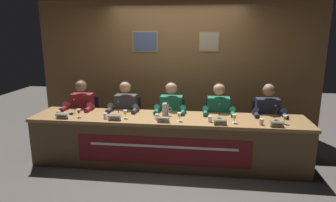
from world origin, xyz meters
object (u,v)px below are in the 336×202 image
(juice_glass_left, at_px, (125,113))
(juice_glass_far_right, at_px, (285,118))
(water_cup_left, at_px, (105,116))
(microphone_left, at_px, (117,111))
(chair_far_left, at_px, (87,122))
(water_pitcher_central, at_px, (165,109))
(juice_glass_far_left, at_px, (79,111))
(chair_right, at_px, (217,127))
(panelist_left, at_px, (125,112))
(panelist_far_right, at_px, (268,117))
(water_cup_far_right, at_px, (261,122))
(panelist_center, at_px, (171,113))
(nameplate_right, at_px, (220,122))
(microphone_far_right, at_px, (276,116))
(panelist_far_left, at_px, (81,110))
(juice_glass_center, at_px, (179,115))
(juice_glass_right, at_px, (234,117))
(conference_table, at_px, (167,134))
(water_cup_center, at_px, (157,117))
(nameplate_far_left, at_px, (62,116))
(chair_center, at_px, (172,126))
(microphone_center, at_px, (167,113))
(chair_far_right, at_px, (264,129))
(nameplate_center, at_px, (163,120))
(panelist_right, at_px, (218,115))
(nameplate_far_right, at_px, (277,124))
(chair_left, at_px, (129,124))
(nameplate_left, at_px, (115,118))
(microphone_right, at_px, (219,114))
(water_cup_far_left, at_px, (59,114))
(microphone_far_left, at_px, (72,109))

(juice_glass_left, xyz_separation_m, juice_glass_far_right, (2.30, 0.01, 0.00))
(water_cup_left, xyz_separation_m, microphone_left, (0.13, 0.17, 0.04))
(chair_far_left, xyz_separation_m, water_pitcher_central, (1.50, -0.49, 0.42))
(juice_glass_far_left, relative_size, chair_right, 0.14)
(water_pitcher_central, bearing_deg, panelist_left, 158.26)
(chair_right, bearing_deg, chair_far_left, 180.00)
(panelist_far_right, xyz_separation_m, water_cup_far_right, (-0.21, -0.59, 0.08))
(chair_far_left, bearing_deg, panelist_center, -7.32)
(juice_glass_far_left, xyz_separation_m, nameplate_right, (2.12, -0.13, -0.05))
(juice_glass_far_right, height_order, microphone_far_right, microphone_far_right)
(panelist_far_left, distance_m, water_cup_left, 0.85)
(panelist_left, relative_size, juice_glass_center, 9.82)
(panelist_center, bearing_deg, juice_glass_far_left, -158.17)
(nameplate_right, height_order, juice_glass_right, juice_glass_right)
(conference_table, xyz_separation_m, water_cup_center, (-0.14, -0.04, 0.27))
(nameplate_far_left, bearing_deg, chair_center, 28.46)
(microphone_center, bearing_deg, microphone_far_right, 0.87)
(juice_glass_center, bearing_deg, chair_right, 52.14)
(microphone_center, relative_size, chair_far_right, 0.24)
(panelist_left, relative_size, nameplate_center, 6.67)
(chair_right, distance_m, panelist_right, 0.34)
(nameplate_far_right, distance_m, water_pitcher_central, 1.63)
(nameplate_right, bearing_deg, juice_glass_far_right, 9.97)
(panelist_center, height_order, water_cup_center, panelist_center)
(chair_left, xyz_separation_m, microphone_left, (-0.01, -0.60, 0.40))
(nameplate_left, bearing_deg, panelist_right, 22.68)
(microphone_right, relative_size, panelist_far_right, 0.18)
(panelist_far_left, relative_size, chair_left, 1.37)
(chair_left, relative_size, panelist_far_right, 0.73)
(microphone_left, bearing_deg, nameplate_far_right, -6.50)
(panelist_left, bearing_deg, panelist_far_left, 180.00)
(juice_glass_far_left, bearing_deg, panelist_right, 14.26)
(chair_left, relative_size, juice_glass_left, 7.18)
(water_cup_far_left, height_order, juice_glass_left, juice_glass_left)
(microphone_far_left, relative_size, nameplate_right, 1.19)
(nameplate_far_right, distance_m, juice_glass_far_right, 0.21)
(nameplate_far_left, bearing_deg, microphone_left, 17.59)
(chair_far_right, height_order, microphone_far_right, microphone_far_right)
(microphone_far_left, distance_m, chair_center, 1.68)
(nameplate_left, xyz_separation_m, panelist_far_right, (2.30, 0.64, -0.09))
(water_cup_left, distance_m, water_pitcher_central, 0.91)
(panelist_left, relative_size, water_cup_far_right, 14.32)
(water_cup_far_right, height_order, water_pitcher_central, water_pitcher_central)
(water_cup_far_left, bearing_deg, juice_glass_right, -0.07)
(chair_right, relative_size, microphone_far_right, 4.12)
(panelist_right, height_order, chair_far_right, panelist_right)
(nameplate_far_right, bearing_deg, water_cup_far_right, 158.17)
(panelist_center, relative_size, water_cup_center, 14.32)
(chair_center, xyz_separation_m, water_cup_far_right, (1.34, -0.79, 0.36))
(panelist_left, distance_m, chair_center, 0.85)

